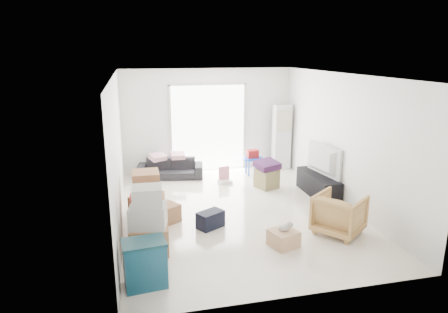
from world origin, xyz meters
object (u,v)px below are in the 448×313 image
(sofa, at_px, (170,165))
(ottoman, at_px, (267,178))
(wood_crate, at_px, (283,238))
(storage_bins, at_px, (145,263))
(armchair, at_px, (339,212))
(ac_tower, at_px, (282,137))
(kids_table, at_px, (252,157))
(television, at_px, (319,171))
(tv_console, at_px, (318,185))

(sofa, relative_size, ottoman, 3.68)
(wood_crate, bearing_deg, ottoman, 76.46)
(storage_bins, bearing_deg, armchair, 14.81)
(ac_tower, relative_size, kids_table, 2.66)
(armchair, height_order, kids_table, armchair)
(sofa, xyz_separation_m, ottoman, (2.14, -1.29, -0.10))
(sofa, height_order, storage_bins, storage_bins)
(sofa, bearing_deg, storage_bins, -90.32)
(sofa, relative_size, wood_crate, 3.98)
(armchair, bearing_deg, ottoman, -28.08)
(television, distance_m, sofa, 3.70)
(tv_console, xyz_separation_m, television, (0.00, 0.00, 0.31))
(wood_crate, bearing_deg, ac_tower, 69.71)
(tv_console, distance_m, wood_crate, 2.67)
(tv_console, relative_size, armchair, 1.81)
(tv_console, relative_size, television, 1.23)
(armchair, relative_size, storage_bins, 1.19)
(ac_tower, relative_size, wood_crate, 4.25)
(sofa, relative_size, armchair, 2.08)
(tv_console, relative_size, storage_bins, 2.16)
(television, height_order, ottoman, television)
(armchair, distance_m, kids_table, 3.70)
(tv_console, xyz_separation_m, wood_crate, (-1.64, -2.10, -0.10))
(storage_bins, xyz_separation_m, wood_crate, (2.26, 0.65, -0.20))
(ottoman, distance_m, kids_table, 1.09)
(television, relative_size, ottoman, 2.61)
(armchair, relative_size, kids_table, 1.20)
(tv_console, distance_m, ottoman, 1.21)
(ac_tower, distance_m, wood_crate, 4.63)
(tv_console, bearing_deg, kids_table, 118.41)
(television, height_order, wood_crate, television)
(storage_bins, bearing_deg, television, 35.22)
(tv_console, relative_size, wood_crate, 3.47)
(armchair, distance_m, wood_crate, 1.18)
(television, bearing_deg, kids_table, 19.64)
(television, bearing_deg, ottoman, 43.10)
(armchair, xyz_separation_m, wood_crate, (-1.13, -0.25, -0.26))
(tv_console, relative_size, ottoman, 3.21)
(ottoman, height_order, wood_crate, ottoman)
(kids_table, bearing_deg, armchair, -82.71)
(tv_console, distance_m, kids_table, 2.07)
(sofa, height_order, wood_crate, sofa)
(ac_tower, distance_m, kids_table, 1.08)
(ottoman, height_order, kids_table, kids_table)
(kids_table, bearing_deg, ac_tower, 22.00)
(armchair, distance_m, ottoman, 2.64)
(ac_tower, xyz_separation_m, wood_crate, (-1.59, -4.29, -0.74))
(sofa, bearing_deg, ac_tower, 12.17)
(television, bearing_deg, tv_console, 171.23)
(storage_bins, xyz_separation_m, ottoman, (2.95, 3.50, -0.11))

